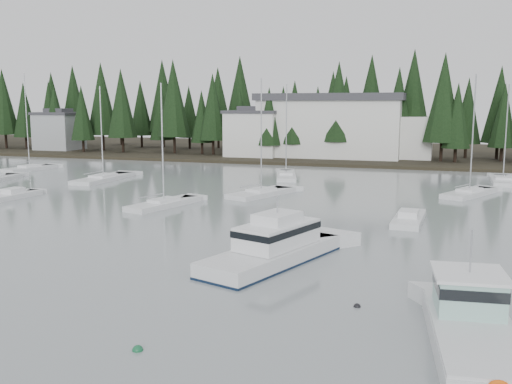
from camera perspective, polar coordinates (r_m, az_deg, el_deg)
ground at (r=23.32m, az=-20.22°, el=-16.05°), size 260.00×260.00×0.00m
far_shore_land at (r=114.63m, az=11.23°, el=3.82°), size 240.00×54.00×1.00m
conifer_treeline at (r=103.76m, az=10.50°, el=3.33°), size 200.00×22.00×20.00m
house_west at (r=100.62m, az=-0.24°, el=5.97°), size 9.54×7.42×8.75m
house_far_west at (r=122.15m, az=-19.08°, el=5.87°), size 8.48×7.42×8.25m
harbor_inn at (r=100.21m, az=8.62°, el=6.50°), size 29.50×11.50×10.90m
cabin_cruiser_center at (r=34.99m, az=1.79°, el=-5.92°), size 6.72×11.42×4.69m
lobster_boat_teal at (r=25.00m, az=20.83°, el=-12.86°), size 4.18×9.43×5.08m
sailboat_0 at (r=75.32m, az=3.01°, el=1.51°), size 5.07×10.26×12.67m
sailboat_2 at (r=90.02m, az=-21.69°, el=2.10°), size 4.06×8.36×14.50m
sailboat_4 at (r=76.71m, az=23.45°, el=0.92°), size 2.87×9.36×12.53m
sailboat_5 at (r=64.51m, az=20.55°, el=-0.26°), size 6.15×8.81×13.22m
sailboat_6 at (r=54.65m, az=-9.19°, el=-1.36°), size 4.46×8.74×12.06m
sailboat_9 at (r=74.97m, az=-15.01°, el=1.18°), size 3.01×10.49×12.32m
sailboat_10 at (r=60.40m, az=0.52°, el=-0.28°), size 5.73×8.96×12.80m
runabout_0 at (r=63.95m, az=-23.09°, el=-0.43°), size 2.73×6.21×1.42m
runabout_1 at (r=48.29m, az=15.00°, el=-2.81°), size 2.51×6.80×1.42m
mooring_buoy_green at (r=23.70m, az=-11.75°, el=-15.26°), size 0.44×0.44×0.44m
mooring_buoy_dark at (r=28.18m, az=10.07°, el=-11.24°), size 0.35×0.35×0.35m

